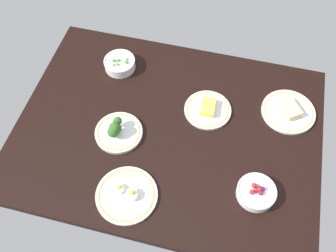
# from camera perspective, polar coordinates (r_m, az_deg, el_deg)

# --- Properties ---
(dining_table) EXTENTS (1.24, 0.93, 0.04)m
(dining_table) POSITION_cam_1_polar(r_m,az_deg,el_deg) (1.56, -0.00, -0.79)
(dining_table) COLOR black
(dining_table) RESTS_ON ground
(bowl_berries) EXTENTS (0.15, 0.15, 0.06)m
(bowl_berries) POSITION_cam_1_polar(r_m,az_deg,el_deg) (1.43, 13.27, -9.75)
(bowl_berries) COLOR silver
(bowl_berries) RESTS_ON dining_table
(plate_cheese) EXTENTS (0.20, 0.20, 0.04)m
(plate_cheese) POSITION_cam_1_polar(r_m,az_deg,el_deg) (1.59, 6.06, 2.55)
(plate_cheese) COLOR silver
(plate_cheese) RESTS_ON dining_table
(plate_broccoli) EXTENTS (0.19, 0.19, 0.08)m
(plate_broccoli) POSITION_cam_1_polar(r_m,az_deg,el_deg) (1.52, -7.65, -0.80)
(plate_broccoli) COLOR silver
(plate_broccoli) RESTS_ON dining_table
(bowl_peas) EXTENTS (0.14, 0.14, 0.06)m
(bowl_peas) POSITION_cam_1_polar(r_m,az_deg,el_deg) (1.74, -7.33, 9.41)
(bowl_peas) COLOR silver
(bowl_peas) RESTS_ON dining_table
(plate_eggs) EXTENTS (0.23, 0.23, 0.05)m
(plate_eggs) POSITION_cam_1_polar(r_m,az_deg,el_deg) (1.41, -6.29, -10.31)
(plate_eggs) COLOR silver
(plate_eggs) RESTS_ON dining_table
(plate_sandwich) EXTENTS (0.22, 0.22, 0.04)m
(plate_sandwich) POSITION_cam_1_polar(r_m,az_deg,el_deg) (1.66, 17.84, 2.20)
(plate_sandwich) COLOR silver
(plate_sandwich) RESTS_ON dining_table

